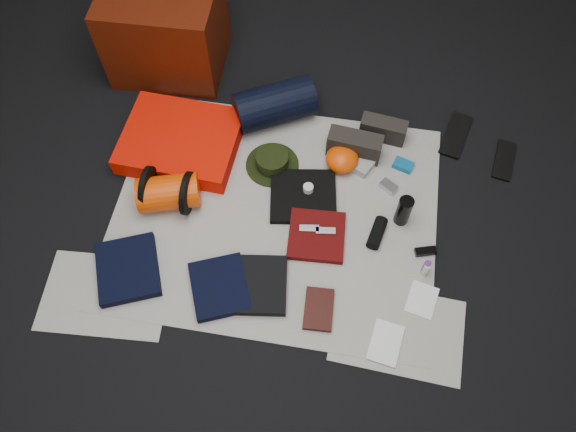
% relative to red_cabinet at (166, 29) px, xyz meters
% --- Properties ---
extents(floor, '(4.50, 4.50, 0.02)m').
position_rel_red_cabinet_xyz_m(floor, '(0.77, -0.92, -0.26)').
color(floor, black).
rests_on(floor, ground).
extents(newspaper_mat, '(1.60, 1.30, 0.01)m').
position_rel_red_cabinet_xyz_m(newspaper_mat, '(0.77, -0.92, -0.25)').
color(newspaper_mat, beige).
rests_on(newspaper_mat, floor).
extents(newspaper_sheet_front_left, '(0.61, 0.44, 0.00)m').
position_rel_red_cabinet_xyz_m(newspaper_sheet_front_left, '(0.07, -1.47, -0.25)').
color(newspaper_sheet_front_left, beige).
rests_on(newspaper_sheet_front_left, floor).
extents(newspaper_sheet_front_right, '(0.60, 0.43, 0.00)m').
position_rel_red_cabinet_xyz_m(newspaper_sheet_front_right, '(1.42, -1.42, -0.25)').
color(newspaper_sheet_front_right, beige).
rests_on(newspaper_sheet_front_right, floor).
extents(red_cabinet, '(0.62, 0.52, 0.50)m').
position_rel_red_cabinet_xyz_m(red_cabinet, '(0.00, 0.00, 0.00)').
color(red_cabinet, '#4C1305').
rests_on(red_cabinet, floor).
extents(sleeping_pad, '(0.61, 0.51, 0.11)m').
position_rel_red_cabinet_xyz_m(sleeping_pad, '(0.21, -0.59, -0.19)').
color(sleeping_pad, red).
rests_on(sleeping_pad, newspaper_mat).
extents(stuff_sack, '(0.34, 0.26, 0.18)m').
position_rel_red_cabinet_xyz_m(stuff_sack, '(0.24, -0.93, -0.16)').
color(stuff_sack, '#DF3F03').
rests_on(stuff_sack, newspaper_mat).
extents(sack_strap_left, '(0.02, 0.22, 0.22)m').
position_rel_red_cabinet_xyz_m(sack_strap_left, '(0.14, -0.93, -0.14)').
color(sack_strap_left, black).
rests_on(sack_strap_left, newspaper_mat).
extents(sack_strap_right, '(0.03, 0.22, 0.22)m').
position_rel_red_cabinet_xyz_m(sack_strap_right, '(0.34, -0.93, -0.14)').
color(sack_strap_right, black).
rests_on(sack_strap_right, newspaper_mat).
extents(navy_duffel, '(0.48, 0.40, 0.22)m').
position_rel_red_cabinet_xyz_m(navy_duffel, '(0.66, -0.32, -0.13)').
color(navy_duffel, black).
rests_on(navy_duffel, newspaper_mat).
extents(boonie_brim, '(0.30, 0.30, 0.01)m').
position_rel_red_cabinet_xyz_m(boonie_brim, '(0.71, -0.63, -0.24)').
color(boonie_brim, black).
rests_on(boonie_brim, newspaper_mat).
extents(boonie_crown, '(0.17, 0.17, 0.08)m').
position_rel_red_cabinet_xyz_m(boonie_crown, '(0.71, -0.63, -0.20)').
color(boonie_crown, black).
rests_on(boonie_crown, boonie_brim).
extents(hiking_boot_left, '(0.29, 0.13, 0.14)m').
position_rel_red_cabinet_xyz_m(hiking_boot_left, '(1.12, -0.48, -0.18)').
color(hiking_boot_left, '#28231F').
rests_on(hiking_boot_left, newspaper_mat).
extents(hiking_boot_right, '(0.25, 0.12, 0.12)m').
position_rel_red_cabinet_xyz_m(hiking_boot_right, '(1.26, -0.35, -0.18)').
color(hiking_boot_right, '#28231F').
rests_on(hiking_boot_right, newspaper_mat).
extents(flip_flop_left, '(0.18, 0.32, 0.02)m').
position_rel_red_cabinet_xyz_m(flip_flop_left, '(1.65, -0.28, -0.24)').
color(flip_flop_left, black).
rests_on(flip_flop_left, floor).
extents(flip_flop_right, '(0.13, 0.26, 0.01)m').
position_rel_red_cabinet_xyz_m(flip_flop_right, '(1.91, -0.40, -0.24)').
color(flip_flop_right, black).
rests_on(flip_flop_right, floor).
extents(trousers_navy_a, '(0.38, 0.40, 0.05)m').
position_rel_red_cabinet_xyz_m(trousers_navy_a, '(0.14, -1.34, -0.22)').
color(trousers_navy_a, black).
rests_on(trousers_navy_a, newspaper_mat).
extents(trousers_navy_b, '(0.34, 0.36, 0.04)m').
position_rel_red_cabinet_xyz_m(trousers_navy_b, '(0.59, -1.35, -0.22)').
color(trousers_navy_b, black).
rests_on(trousers_navy_b, newspaper_mat).
extents(trousers_charcoal, '(0.29, 0.32, 0.04)m').
position_rel_red_cabinet_xyz_m(trousers_charcoal, '(0.77, -1.31, -0.22)').
color(trousers_charcoal, black).
rests_on(trousers_charcoal, newspaper_mat).
extents(black_tshirt, '(0.37, 0.35, 0.03)m').
position_rel_red_cabinet_xyz_m(black_tshirt, '(0.90, -0.80, -0.23)').
color(black_tshirt, black).
rests_on(black_tshirt, newspaper_mat).
extents(red_shirt, '(0.28, 0.28, 0.04)m').
position_rel_red_cabinet_xyz_m(red_shirt, '(0.99, -1.01, -0.23)').
color(red_shirt, '#4E0808').
rests_on(red_shirt, newspaper_mat).
extents(orange_stuff_sack, '(0.18, 0.18, 0.11)m').
position_rel_red_cabinet_xyz_m(orange_stuff_sack, '(1.06, -0.57, -0.19)').
color(orange_stuff_sack, '#DF3F03').
rests_on(orange_stuff_sack, newspaper_mat).
extents(first_aid_pouch, '(0.21, 0.20, 0.04)m').
position_rel_red_cabinet_xyz_m(first_aid_pouch, '(1.14, -0.54, -0.22)').
color(first_aid_pouch, gray).
rests_on(first_aid_pouch, newspaper_mat).
extents(water_bottle, '(0.10, 0.10, 0.18)m').
position_rel_red_cabinet_xyz_m(water_bottle, '(1.39, -0.85, -0.15)').
color(water_bottle, black).
rests_on(water_bottle, newspaper_mat).
extents(speaker, '(0.10, 0.17, 0.06)m').
position_rel_red_cabinet_xyz_m(speaker, '(1.28, -0.96, -0.21)').
color(speaker, black).
rests_on(speaker, newspaper_mat).
extents(compact_camera, '(0.10, 0.09, 0.03)m').
position_rel_red_cabinet_xyz_m(compact_camera, '(1.32, -0.68, -0.23)').
color(compact_camera, silver).
rests_on(compact_camera, newspaper_mat).
extents(cyan_case, '(0.12, 0.09, 0.03)m').
position_rel_red_cabinet_xyz_m(cyan_case, '(1.38, -0.53, -0.23)').
color(cyan_case, '#0E5A8F').
rests_on(cyan_case, newspaper_mat).
extents(toiletry_purple, '(0.04, 0.04, 0.09)m').
position_rel_red_cabinet_xyz_m(toiletry_purple, '(1.52, -1.11, -0.20)').
color(toiletry_purple, '#592579').
rests_on(toiletry_purple, newspaper_mat).
extents(toiletry_clear, '(0.04, 0.04, 0.09)m').
position_rel_red_cabinet_xyz_m(toiletry_clear, '(1.52, -1.12, -0.20)').
color(toiletry_clear, silver).
rests_on(toiletry_clear, newspaper_mat).
extents(paperback_book, '(0.14, 0.21, 0.03)m').
position_rel_red_cabinet_xyz_m(paperback_book, '(1.05, -1.38, -0.23)').
color(paperback_book, black).
rests_on(paperback_book, newspaper_mat).
extents(map_booklet, '(0.16, 0.21, 0.01)m').
position_rel_red_cabinet_xyz_m(map_booklet, '(1.37, -1.48, -0.24)').
color(map_booklet, white).
rests_on(map_booklet, newspaper_mat).
extents(map_printout, '(0.16, 0.18, 0.01)m').
position_rel_red_cabinet_xyz_m(map_printout, '(1.52, -1.25, -0.24)').
color(map_printout, white).
rests_on(map_printout, newspaper_mat).
extents(sunglasses, '(0.11, 0.07, 0.03)m').
position_rel_red_cabinet_xyz_m(sunglasses, '(1.52, -1.01, -0.23)').
color(sunglasses, black).
rests_on(sunglasses, newspaper_mat).
extents(key_cluster, '(0.09, 0.09, 0.01)m').
position_rel_red_cabinet_xyz_m(key_cluster, '(0.11, -1.43, -0.24)').
color(key_cluster, silver).
rests_on(key_cluster, newspaper_mat).
extents(tape_roll, '(0.05, 0.05, 0.03)m').
position_rel_red_cabinet_xyz_m(tape_roll, '(0.92, -0.77, -0.20)').
color(tape_roll, silver).
rests_on(tape_roll, black_tshirt).
extents(energy_bar_a, '(0.10, 0.05, 0.01)m').
position_rel_red_cabinet_xyz_m(energy_bar_a, '(0.95, -0.99, -0.20)').
color(energy_bar_a, silver).
rests_on(energy_bar_a, red_shirt).
extents(energy_bar_b, '(0.10, 0.05, 0.01)m').
position_rel_red_cabinet_xyz_m(energy_bar_b, '(1.03, -0.99, -0.20)').
color(energy_bar_b, silver).
rests_on(energy_bar_b, red_shirt).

